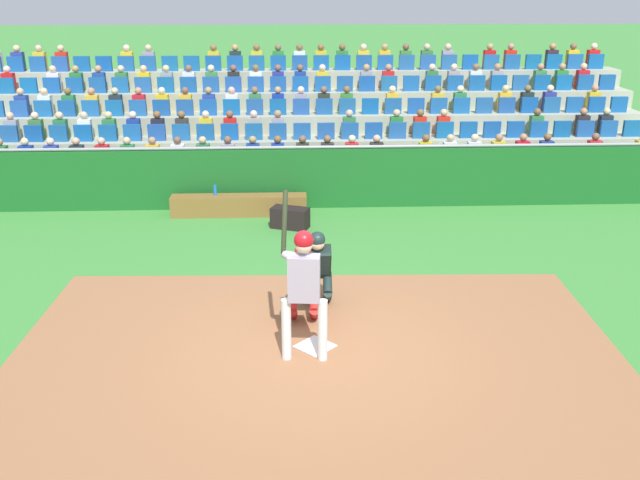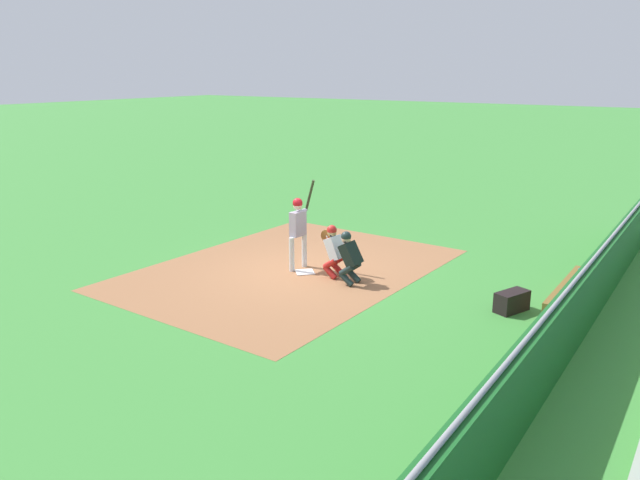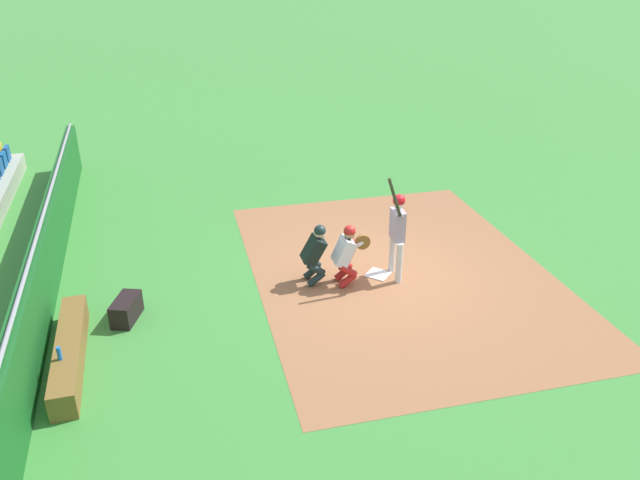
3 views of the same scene
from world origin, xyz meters
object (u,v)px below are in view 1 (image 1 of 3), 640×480
Objects in this scene: home_plate_marker at (315,346)px; equipment_duffel_bag at (290,218)px; batter_at_plate at (303,281)px; home_plate_umpire at (317,264)px; dugout_bench at (239,205)px; catcher_crouching at (302,278)px; water_bottle_on_bench at (215,190)px.

home_plate_marker is 5.02m from equipment_duffel_bag.
equipment_duffel_bag is at bearing -88.18° from batter_at_plate.
home_plate_umpire reaches higher than equipment_duffel_bag.
batter_at_plate is 6.39m from dugout_bench.
dugout_bench is at bearing -76.13° from catcher_crouching.
equipment_duffel_bag is at bearing -83.63° from home_plate_umpire.
catcher_crouching is 1.72× the size of equipment_duffel_bag.
catcher_crouching reaches higher than dugout_bench.
batter_at_plate reaches higher than home_plate_marker.
water_bottle_on_bench is (1.77, -6.26, -0.58)m from batter_at_plate.
batter_at_plate is 1.79× the size of home_plate_umpire.
home_plate_umpire is (-0.08, -1.32, 0.67)m from home_plate_marker.
catcher_crouching reaches higher than water_bottle_on_bench.
batter_at_plate is 1.75× the size of catcher_crouching.
equipment_duffel_bag is at bearing 149.31° from water_bottle_on_bench.
equipment_duffel_bag is (-1.10, 0.89, -0.01)m from dugout_bench.
home_plate_umpire is 0.44× the size of dugout_bench.
water_bottle_on_bench is (1.78, -5.22, -0.17)m from catcher_crouching.
batter_at_plate is at bearing 81.52° from home_plate_umpire.
equipment_duffel_bag is (-1.60, 0.95, -0.34)m from water_bottle_on_bench.
catcher_crouching is 5.85× the size of water_bottle_on_bench.
batter_at_plate reaches higher than home_plate_umpire.
catcher_crouching is (0.15, -0.74, 0.70)m from home_plate_marker.
home_plate_umpire is at bearing 117.41° from equipment_duffel_bag.
dugout_bench reaches higher than equipment_duffel_bag.
dugout_bench is (1.43, -5.89, 0.20)m from home_plate_marker.
batter_at_plate is 10.25× the size of water_bottle_on_bench.
batter_at_plate reaches higher than equipment_duffel_bag.
home_plate_umpire is at bearing 108.28° from dugout_bench.
batter_at_plate is at bearing 101.55° from dugout_bench.
equipment_duffel_bag reaches higher than home_plate_marker.
batter_at_plate is at bearing 112.86° from equipment_duffel_bag.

